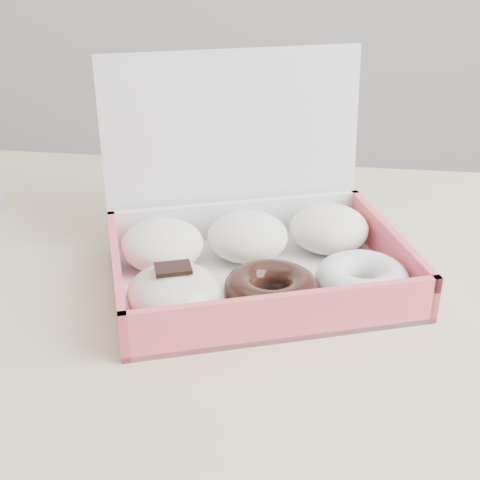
# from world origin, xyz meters

# --- Properties ---
(table) EXTENTS (1.20, 0.80, 0.75)m
(table) POSITION_xyz_m (0.00, 0.00, 0.67)
(table) COLOR tan
(table) RESTS_ON ground
(donut_box) EXTENTS (0.40, 0.36, 0.24)m
(donut_box) POSITION_xyz_m (0.09, 0.02, 0.79)
(donut_box) COLOR silver
(donut_box) RESTS_ON table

